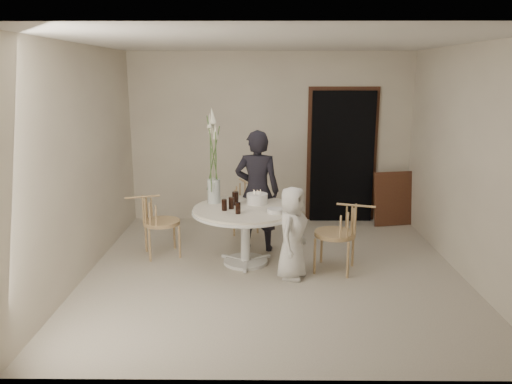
{
  "coord_description": "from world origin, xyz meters",
  "views": [
    {
      "loc": [
        -0.16,
        -5.74,
        2.36
      ],
      "look_at": [
        -0.22,
        0.3,
        0.92
      ],
      "focal_mm": 35.0,
      "sensor_mm": 36.0,
      "label": 1
    }
  ],
  "objects_px": {
    "chair_left": "(152,217)",
    "flower_vase": "(213,167)",
    "boy": "(292,233)",
    "table": "(245,217)",
    "chair_right": "(345,228)",
    "birthday_cake": "(257,199)",
    "chair_far": "(248,201)",
    "girl": "(257,191)"
  },
  "relations": [
    {
      "from": "chair_right",
      "to": "table",
      "type": "bearing_deg",
      "value": -83.56
    },
    {
      "from": "chair_far",
      "to": "flower_vase",
      "type": "xyz_separation_m",
      "value": [
        -0.41,
        -0.84,
        0.67
      ]
    },
    {
      "from": "chair_right",
      "to": "flower_vase",
      "type": "distance_m",
      "value": 1.82
    },
    {
      "from": "table",
      "to": "boy",
      "type": "bearing_deg",
      "value": -38.94
    },
    {
      "from": "chair_far",
      "to": "girl",
      "type": "xyz_separation_m",
      "value": [
        0.14,
        -0.57,
        0.29
      ]
    },
    {
      "from": "boy",
      "to": "birthday_cake",
      "type": "distance_m",
      "value": 0.82
    },
    {
      "from": "chair_far",
      "to": "girl",
      "type": "bearing_deg",
      "value": -99.15
    },
    {
      "from": "table",
      "to": "chair_left",
      "type": "bearing_deg",
      "value": 168.49
    },
    {
      "from": "chair_left",
      "to": "flower_vase",
      "type": "bearing_deg",
      "value": -109.45
    },
    {
      "from": "table",
      "to": "chair_left",
      "type": "distance_m",
      "value": 1.25
    },
    {
      "from": "girl",
      "to": "birthday_cake",
      "type": "distance_m",
      "value": 0.31
    },
    {
      "from": "chair_far",
      "to": "flower_vase",
      "type": "height_order",
      "value": "flower_vase"
    },
    {
      "from": "table",
      "to": "chair_right",
      "type": "relative_size",
      "value": 1.54
    },
    {
      "from": "chair_far",
      "to": "birthday_cake",
      "type": "relative_size",
      "value": 3.06
    },
    {
      "from": "chair_right",
      "to": "chair_left",
      "type": "xyz_separation_m",
      "value": [
        -2.43,
        0.51,
        -0.02
      ]
    },
    {
      "from": "chair_right",
      "to": "girl",
      "type": "xyz_separation_m",
      "value": [
        -1.06,
        0.79,
        0.26
      ]
    },
    {
      "from": "flower_vase",
      "to": "girl",
      "type": "bearing_deg",
      "value": 26.1
    },
    {
      "from": "chair_right",
      "to": "flower_vase",
      "type": "xyz_separation_m",
      "value": [
        -1.62,
        0.51,
        0.65
      ]
    },
    {
      "from": "table",
      "to": "chair_far",
      "type": "relative_size",
      "value": 1.61
    },
    {
      "from": "chair_right",
      "to": "boy",
      "type": "distance_m",
      "value": 0.67
    },
    {
      "from": "birthday_cake",
      "to": "chair_left",
      "type": "bearing_deg",
      "value": 178.57
    },
    {
      "from": "table",
      "to": "chair_right",
      "type": "distance_m",
      "value": 1.24
    },
    {
      "from": "chair_far",
      "to": "chair_left",
      "type": "bearing_deg",
      "value": -168.73
    },
    {
      "from": "girl",
      "to": "flower_vase",
      "type": "distance_m",
      "value": 0.73
    },
    {
      "from": "chair_far",
      "to": "girl",
      "type": "distance_m",
      "value": 0.65
    },
    {
      "from": "table",
      "to": "flower_vase",
      "type": "bearing_deg",
      "value": 148.33
    },
    {
      "from": "chair_left",
      "to": "girl",
      "type": "height_order",
      "value": "girl"
    },
    {
      "from": "table",
      "to": "chair_far",
      "type": "distance_m",
      "value": 1.1
    },
    {
      "from": "chair_right",
      "to": "boy",
      "type": "bearing_deg",
      "value": -54.75
    },
    {
      "from": "chair_left",
      "to": "flower_vase",
      "type": "xyz_separation_m",
      "value": [
        0.81,
        0.01,
        0.66
      ]
    },
    {
      "from": "chair_far",
      "to": "birthday_cake",
      "type": "bearing_deg",
      "value": -103.97
    },
    {
      "from": "chair_left",
      "to": "birthday_cake",
      "type": "relative_size",
      "value": 3.1
    },
    {
      "from": "girl",
      "to": "birthday_cake",
      "type": "bearing_deg",
      "value": 97.02
    },
    {
      "from": "table",
      "to": "chair_far",
      "type": "bearing_deg",
      "value": 89.94
    },
    {
      "from": "chair_far",
      "to": "chair_right",
      "type": "height_order",
      "value": "chair_right"
    },
    {
      "from": "chair_left",
      "to": "flower_vase",
      "type": "relative_size",
      "value": 0.68
    },
    {
      "from": "table",
      "to": "girl",
      "type": "distance_m",
      "value": 0.58
    },
    {
      "from": "chair_far",
      "to": "girl",
      "type": "height_order",
      "value": "girl"
    },
    {
      "from": "birthday_cake",
      "to": "flower_vase",
      "type": "relative_size",
      "value": 0.22
    },
    {
      "from": "chair_right",
      "to": "birthday_cake",
      "type": "distance_m",
      "value": 1.19
    },
    {
      "from": "boy",
      "to": "table",
      "type": "bearing_deg",
      "value": 73.5
    },
    {
      "from": "chair_right",
      "to": "chair_left",
      "type": "bearing_deg",
      "value": -83.26
    }
  ]
}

